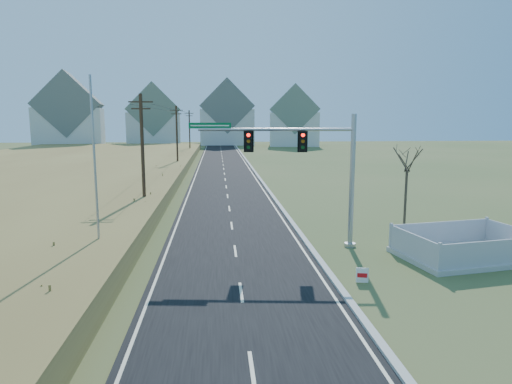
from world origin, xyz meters
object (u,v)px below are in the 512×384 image
object	(u,v)px
traffic_signal_mast	(318,167)
bare_tree	(408,157)
open_sign	(362,275)
flagpole	(96,191)
fence_enclosure	(464,253)

from	to	relation	value
traffic_signal_mast	bare_tree	size ratio (longest dim) A/B	1.63
traffic_signal_mast	open_sign	xyz separation A→B (m)	(0.73, -5.93, -4.18)
traffic_signal_mast	open_sign	bearing A→B (deg)	-76.64
flagpole	open_sign	bearing A→B (deg)	-17.12
fence_enclosure	bare_tree	xyz separation A→B (m)	(0.10, 7.92, 4.29)
bare_tree	fence_enclosure	bearing A→B (deg)	-90.72
fence_enclosure	flagpole	size ratio (longest dim) A/B	0.77
traffic_signal_mast	flagpole	bearing A→B (deg)	-162.85
fence_enclosure	bare_tree	distance (m)	9.01
fence_enclosure	open_sign	xyz separation A→B (m)	(-6.44, -3.13, 0.06)
flagpole	bare_tree	size ratio (longest dim) A/B	1.62
traffic_signal_mast	flagpole	distance (m)	11.66
open_sign	bare_tree	bearing A→B (deg)	71.62
traffic_signal_mast	bare_tree	distance (m)	8.89
flagpole	traffic_signal_mast	bearing A→B (deg)	10.85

